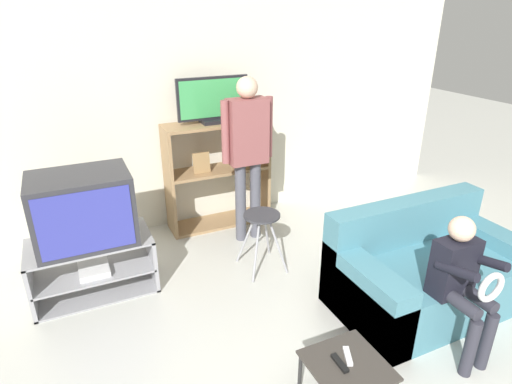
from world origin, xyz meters
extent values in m
cube|color=silver|center=(0.00, 3.33, 1.30)|extent=(6.40, 0.06, 2.60)
cube|color=#939399|center=(-1.37, 2.33, 0.01)|extent=(0.99, 0.53, 0.02)
cube|color=#939399|center=(-1.37, 2.33, 0.22)|extent=(0.96, 0.53, 0.02)
cube|color=#939399|center=(-1.37, 2.33, 0.48)|extent=(0.99, 0.53, 0.02)
cube|color=#939399|center=(-1.85, 2.33, 0.24)|extent=(0.03, 0.53, 0.49)
cube|color=#939399|center=(-0.90, 2.33, 0.24)|extent=(0.03, 0.53, 0.49)
cube|color=silver|center=(-1.37, 2.27, 0.25)|extent=(0.24, 0.28, 0.05)
cube|color=#2D2D33|center=(-1.38, 2.34, 0.78)|extent=(0.76, 0.54, 0.59)
cube|color=#333899|center=(-1.38, 2.07, 0.78)|extent=(0.68, 0.01, 0.51)
cube|color=#9E7A51|center=(-0.51, 3.07, 0.58)|extent=(0.03, 0.36, 1.17)
cube|color=#9E7A51|center=(0.57, 3.07, 0.58)|extent=(0.03, 0.36, 1.17)
cube|color=#9E7A51|center=(0.03, 3.07, 0.02)|extent=(1.05, 0.36, 0.03)
cube|color=#9E7A51|center=(0.03, 3.07, 0.64)|extent=(1.05, 0.36, 0.03)
cube|color=#9E7A51|center=(0.03, 3.07, 1.15)|extent=(1.05, 0.36, 0.03)
cube|color=#9E7A4C|center=(-0.16, 3.02, 0.77)|extent=(0.18, 0.04, 0.22)
cube|color=black|center=(0.01, 3.07, 1.19)|extent=(0.26, 0.20, 0.04)
cube|color=black|center=(0.01, 3.07, 1.42)|extent=(0.75, 0.04, 0.42)
cube|color=#3FA559|center=(0.01, 3.05, 1.42)|extent=(0.70, 0.01, 0.37)
cylinder|color=#99999E|center=(-0.03, 1.94, 0.27)|extent=(0.16, 0.17, 0.55)
cylinder|color=#99999E|center=(0.19, 1.94, 0.27)|extent=(0.16, 0.17, 0.55)
cylinder|color=#99999E|center=(-0.03, 2.17, 0.27)|extent=(0.16, 0.17, 0.55)
cylinder|color=#99999E|center=(0.19, 2.17, 0.27)|extent=(0.16, 0.17, 0.55)
cylinder|color=#333338|center=(0.08, 2.06, 0.54)|extent=(0.33, 0.33, 0.02)
cube|color=#38332D|center=(-0.13, 0.45, 0.34)|extent=(0.44, 0.44, 0.02)
cylinder|color=black|center=(-0.33, 0.65, 0.16)|extent=(0.02, 0.02, 0.33)
cylinder|color=black|center=(0.07, 0.65, 0.16)|extent=(0.02, 0.02, 0.33)
cube|color=black|center=(-0.18, 0.47, 0.36)|extent=(0.04, 0.14, 0.02)
cube|color=silver|center=(-0.10, 0.50, 0.36)|extent=(0.09, 0.15, 0.02)
cube|color=teal|center=(1.06, 1.00, 0.22)|extent=(1.51, 0.86, 0.44)
cube|color=teal|center=(1.06, 1.32, 0.62)|extent=(1.51, 0.20, 0.37)
cube|color=teal|center=(0.42, 1.00, 0.28)|extent=(0.22, 0.86, 0.56)
cube|color=teal|center=(1.71, 1.00, 0.28)|extent=(0.22, 0.86, 0.56)
cylinder|color=#4C4C56|center=(0.11, 2.63, 0.42)|extent=(0.11, 0.11, 0.84)
cylinder|color=#4C4C56|center=(0.28, 2.63, 0.42)|extent=(0.11, 0.11, 0.84)
cube|color=#8C4C4C|center=(0.20, 2.63, 1.16)|extent=(0.38, 0.20, 0.63)
cylinder|color=#8C4C4C|center=(-0.03, 2.63, 1.18)|extent=(0.08, 0.08, 0.60)
cylinder|color=#8C4C4C|center=(0.42, 2.63, 1.18)|extent=(0.08, 0.08, 0.60)
sphere|color=beige|center=(0.20, 2.63, 1.58)|extent=(0.20, 0.20, 0.20)
cylinder|color=#2D2D38|center=(0.76, 0.33, 0.22)|extent=(0.08, 0.08, 0.44)
cylinder|color=#2D2D38|center=(0.91, 0.33, 0.22)|extent=(0.08, 0.08, 0.44)
cylinder|color=#2D2D38|center=(0.76, 0.48, 0.48)|extent=(0.09, 0.30, 0.09)
cylinder|color=#2D2D38|center=(0.91, 0.48, 0.48)|extent=(0.09, 0.30, 0.09)
cube|color=black|center=(0.84, 0.63, 0.64)|extent=(0.30, 0.17, 0.41)
cylinder|color=black|center=(0.70, 0.50, 0.73)|extent=(0.06, 0.31, 0.14)
cylinder|color=black|center=(0.97, 0.50, 0.73)|extent=(0.06, 0.31, 0.14)
sphere|color=beige|center=(0.84, 0.63, 0.94)|extent=(0.17, 0.17, 0.17)
torus|color=silver|center=(0.84, 0.34, 0.66)|extent=(0.21, 0.04, 0.21)
camera|label=1|loc=(-1.41, -1.04, 2.26)|focal=30.00mm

